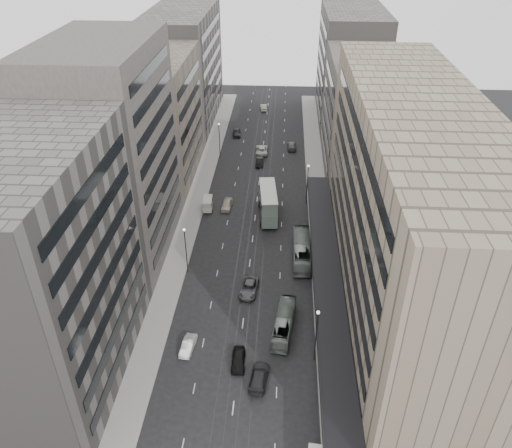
% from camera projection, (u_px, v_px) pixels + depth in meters
% --- Properties ---
extents(ground, '(220.00, 220.00, 0.00)m').
position_uv_depth(ground, '(242.00, 328.00, 68.99)').
color(ground, black).
rests_on(ground, ground).
extents(sidewalk_right, '(4.00, 125.00, 0.15)m').
position_uv_depth(sidewalk_right, '(317.00, 197.00, 99.86)').
color(sidewalk_right, gray).
rests_on(sidewalk_right, ground).
extents(sidewalk_left, '(4.00, 125.00, 0.15)m').
position_uv_depth(sidewalk_left, '(199.00, 193.00, 101.05)').
color(sidewalk_left, gray).
rests_on(sidewalk_left, ground).
extents(department_store, '(19.20, 60.00, 30.00)m').
position_uv_depth(department_store, '(405.00, 211.00, 66.57)').
color(department_store, gray).
rests_on(department_store, ground).
extents(building_right_mid, '(15.00, 28.00, 24.00)m').
position_uv_depth(building_right_mid, '(363.00, 115.00, 105.12)').
color(building_right_mid, '#47413D').
rests_on(building_right_mid, ground).
extents(building_right_far, '(15.00, 32.00, 28.00)m').
position_uv_depth(building_right_far, '(350.00, 67.00, 129.24)').
color(building_right_far, '#67615D').
rests_on(building_right_far, ground).
extents(building_left_a, '(15.00, 28.00, 30.00)m').
position_uv_depth(building_left_a, '(41.00, 273.00, 55.24)').
color(building_left_a, '#67615D').
rests_on(building_left_a, ground).
extents(building_left_b, '(15.00, 26.00, 34.00)m').
position_uv_depth(building_left_b, '(112.00, 154.00, 76.84)').
color(building_left_b, '#47413D').
rests_on(building_left_b, ground).
extents(building_left_c, '(15.00, 28.00, 25.00)m').
position_uv_depth(building_left_c, '(155.00, 119.00, 101.95)').
color(building_left_c, '#796E5E').
rests_on(building_left_c, ground).
extents(building_left_d, '(15.00, 38.00, 28.00)m').
position_uv_depth(building_left_d, '(184.00, 67.00, 128.86)').
color(building_left_d, '#67615D').
rests_on(building_left_d, ground).
extents(lamp_right_near, '(0.44, 0.44, 8.32)m').
position_uv_depth(lamp_right_near, '(317.00, 330.00, 61.50)').
color(lamp_right_near, '#262628').
rests_on(lamp_right_near, ground).
extents(lamp_right_far, '(0.44, 0.44, 8.32)m').
position_uv_depth(lamp_right_far, '(308.00, 180.00, 95.10)').
color(lamp_right_far, '#262628').
rests_on(lamp_right_far, ground).
extents(lamp_left_near, '(0.44, 0.44, 8.32)m').
position_uv_depth(lamp_left_near, '(185.00, 245.00, 76.75)').
color(lamp_left_near, '#262628').
rests_on(lamp_left_near, ground).
extents(lamp_left_far, '(0.44, 0.44, 8.32)m').
position_uv_depth(lamp_left_far, '(219.00, 136.00, 112.87)').
color(lamp_left_far, '#262628').
rests_on(lamp_left_far, ground).
extents(bus_near, '(3.47, 9.86, 2.69)m').
position_uv_depth(bus_near, '(284.00, 323.00, 67.99)').
color(bus_near, slate).
rests_on(bus_near, ground).
extents(bus_far, '(2.73, 11.66, 3.25)m').
position_uv_depth(bus_far, '(301.00, 250.00, 81.87)').
color(bus_far, gray).
rests_on(bus_far, ground).
extents(double_decker, '(3.98, 10.49, 5.61)m').
position_uv_depth(double_decker, '(268.00, 203.00, 92.08)').
color(double_decker, slate).
rests_on(double_decker, ground).
extents(panel_van, '(2.09, 3.89, 2.37)m').
position_uv_depth(panel_van, '(208.00, 204.00, 95.17)').
color(panel_van, silver).
rests_on(panel_van, ground).
extents(sedan_0, '(1.85, 4.37, 1.48)m').
position_uv_depth(sedan_0, '(238.00, 360.00, 63.29)').
color(sedan_0, black).
rests_on(sedan_0, ground).
extents(sedan_1, '(1.90, 4.24, 1.35)m').
position_uv_depth(sedan_1, '(188.00, 345.00, 65.41)').
color(sedan_1, silver).
rests_on(sedan_1, ground).
extents(sedan_2, '(3.04, 5.59, 1.49)m').
position_uv_depth(sedan_2, '(249.00, 288.00, 75.15)').
color(sedan_2, '#555558').
rests_on(sedan_2, ground).
extents(sedan_3, '(2.73, 5.48, 1.53)m').
position_uv_depth(sedan_3, '(259.00, 377.00, 60.97)').
color(sedan_3, black).
rests_on(sedan_3, ground).
extents(sedan_4, '(2.10, 4.74, 1.59)m').
position_uv_depth(sedan_4, '(227.00, 205.00, 95.90)').
color(sedan_4, '#BBB19A').
rests_on(sedan_4, ground).
extents(sedan_5, '(1.54, 4.42, 1.45)m').
position_uv_depth(sedan_5, '(260.00, 162.00, 111.90)').
color(sedan_5, black).
rests_on(sedan_5, ground).
extents(sedan_6, '(2.89, 5.94, 1.63)m').
position_uv_depth(sedan_6, '(262.00, 150.00, 117.27)').
color(sedan_6, silver).
rests_on(sedan_6, ground).
extents(sedan_7, '(2.30, 5.15, 1.47)m').
position_uv_depth(sedan_7, '(292.00, 146.00, 119.43)').
color(sedan_7, '#565759').
rests_on(sedan_7, ground).
extents(sedan_8, '(2.34, 4.96, 1.64)m').
position_uv_depth(sedan_8, '(237.00, 132.00, 126.19)').
color(sedan_8, '#29292B').
rests_on(sedan_8, ground).
extents(sedan_9, '(2.14, 4.81, 1.53)m').
position_uv_depth(sedan_9, '(264.00, 107.00, 141.98)').
color(sedan_9, beige).
rests_on(sedan_9, ground).
extents(pedestrian, '(0.77, 0.52, 2.04)m').
position_uv_depth(pedestrian, '(326.00, 390.00, 58.86)').
color(pedestrian, black).
rests_on(pedestrian, sidewalk_right).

